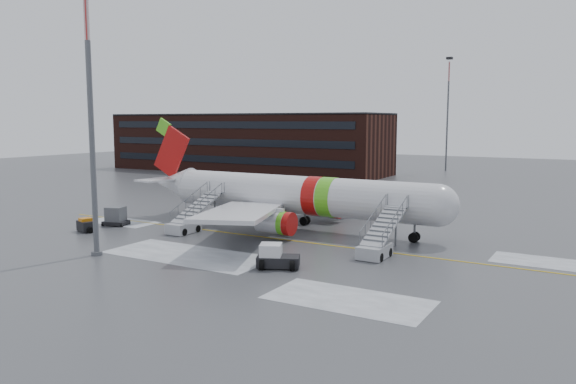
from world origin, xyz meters
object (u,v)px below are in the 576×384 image
Objects in this scene: airstair_fwd at (378,243)px; light_mast_near at (91,115)px; baggage_tractor at (86,226)px; pushback_tug at (276,257)px; airliner at (290,195)px; uld_container at (116,217)px; airstair_aft at (189,221)px.

airstair_fwd is 25.02m from light_mast_near.
pushback_tug is at bearing -5.58° from baggage_tractor.
airliner reaches higher than airstair_fwd.
uld_container is 0.13× the size of light_mast_near.
airstair_aft reaches higher than uld_container.
light_mast_near is at bearing -150.48° from airstair_fwd.
airstair_fwd is 1.00× the size of airstair_aft.
airstair_fwd reaches higher than uld_container.
uld_container is (-8.83, -1.15, -0.16)m from airstair_aft.
pushback_tug is 18.44m from light_mast_near.
uld_container reaches higher than pushback_tug.
pushback_tug is 24.11m from uld_container.
uld_container is at bearing -177.69° from airstair_fwd.
airstair_fwd is at bearing -28.59° from airliner.
airstair_fwd is 28.57m from uld_container.
airstair_fwd is at bearing 54.29° from pushback_tug.
baggage_tractor is at bearing -145.14° from airliner.
airliner reaches higher than pushback_tug.
airliner is at bearing 24.90° from uld_container.
airstair_fwd is 29.01m from baggage_tractor.
pushback_tug is at bearing -26.71° from airstair_aft.
airstair_aft is 2.17× the size of pushback_tug.
airstair_aft is (-7.73, -6.54, -2.35)m from airliner.
pushback_tug is at bearing -125.71° from airstair_fwd.
light_mast_near reaches higher than pushback_tug.
airliner is 13.86m from airstair_fwd.
baggage_tractor is (-28.57, -5.01, -0.49)m from airstair_fwd.
airstair_fwd is at bearing 29.52° from light_mast_near.
pushback_tug reaches higher than baggage_tractor.
airliner is at bearing 151.41° from airstair_fwd.
light_mast_near is at bearing -35.67° from baggage_tractor.
airstair_aft is 15.20m from light_mast_near.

